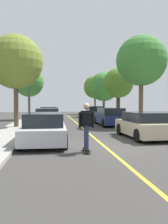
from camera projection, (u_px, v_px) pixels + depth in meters
ground at (104, 146)px, 9.55m from camera, size 80.00×80.00×0.00m
center_line at (89, 134)px, 13.51m from camera, size 0.12×39.20×0.01m
parked_car_left_nearest at (45, 128)px, 10.30m from camera, size 1.99×4.41×1.37m
parked_car_left_near at (48, 118)px, 16.61m from camera, size 1.94×4.09×1.45m
parked_car_left_far at (49, 114)px, 23.18m from camera, size 2.01×4.61×1.45m
parked_car_right_nearest at (143, 125)px, 11.87m from camera, size 1.93×4.09×1.35m
parked_car_right_near at (110, 117)px, 18.75m from camera, size 2.01×4.65×1.44m
parked_car_right_far at (95, 113)px, 25.72m from camera, size 1.95×4.30×1.49m
street_tree_left_nearest at (16, 62)px, 16.15m from camera, size 3.86×3.86×6.55m
street_tree_left_near at (29, 82)px, 25.06m from camera, size 3.20×3.20×5.60m
street_tree_right_nearest at (141, 61)px, 17.85m from camera, size 3.96×3.96×7.00m
street_tree_right_near at (118, 83)px, 24.18m from camera, size 3.20×3.20×5.44m
street_tree_right_far at (104, 87)px, 31.06m from camera, size 3.98×3.98×5.95m
street_tree_right_farthest at (95, 87)px, 37.62m from camera, size 3.77×3.77×6.28m
fire_hydrant at (23, 124)px, 14.43m from camera, size 0.20×0.20×0.70m
streetlamp at (29, 87)px, 20.30m from camera, size 0.36×0.24×5.48m
skateboard at (86, 150)px, 8.38m from camera, size 0.24×0.84×0.10m
skateboarder at (87, 123)px, 8.31m from camera, size 0.58×0.70×1.71m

